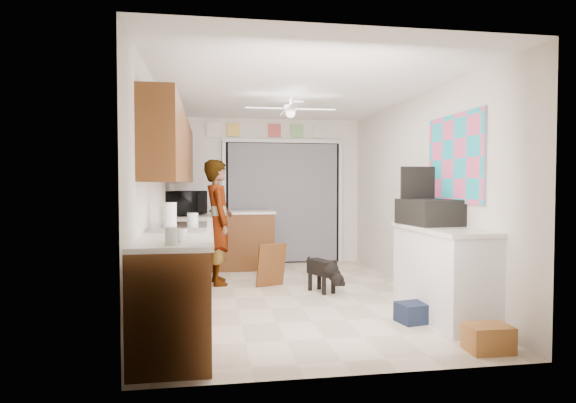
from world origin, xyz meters
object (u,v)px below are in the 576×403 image
cardboard_box (488,338)px  navy_crate (414,313)px  microwave (186,203)px  suitcase (429,212)px  cup (179,235)px  dog (322,274)px  paper_towel_roll (170,216)px  man (218,222)px

cardboard_box → navy_crate: 0.93m
microwave → suitcase: 3.34m
microwave → cup: bearing=-161.6°
cup → suitcase: bearing=23.4°
dog → suitcase: bearing=-73.6°
cup → paper_towel_roll: 0.94m
navy_crate → dog: (-0.61, 1.45, 0.13)m
cup → cardboard_box: (2.49, -0.15, -0.88)m
microwave → cup: 3.14m
navy_crate → dog: size_ratio=0.54×
cup → man: man is taller
suitcase → dog: (-0.93, 1.09, -0.85)m
dog → cup: bearing=-150.7°
cardboard_box → cup: bearing=176.7°
microwave → dog: bearing=-101.6°
paper_towel_roll → cup: bearing=-81.4°
navy_crate → dog: bearing=112.7°
microwave → dog: (1.73, -0.93, -0.88)m
microwave → cardboard_box: bearing=-125.0°
suitcase → navy_crate: size_ratio=2.01×
microwave → man: bearing=-99.7°
paper_towel_roll → man: (0.48, 1.99, -0.22)m
navy_crate → man: bearing=131.2°
microwave → paper_towel_roll: (-0.05, -2.21, -0.04)m
man → cardboard_box: bearing=-152.2°
cardboard_box → man: bearing=125.1°
cup → dog: size_ratio=0.22×
cup → navy_crate: size_ratio=0.40×
man → dog: bearing=-126.4°
navy_crate → suitcase: bearing=48.8°
dog → navy_crate: bearing=-91.4°
microwave → paper_towel_roll: microwave is taller
paper_towel_roll → navy_crate: (2.38, -0.18, -0.98)m
cup → suitcase: suitcase is taller
paper_towel_roll → suitcase: bearing=4.0°
cardboard_box → dog: bearing=110.1°
cup → suitcase: (2.56, 1.11, 0.09)m
paper_towel_roll → man: 2.06m
cardboard_box → man: size_ratio=0.21×
navy_crate → dog: dog is taller
cup → cardboard_box: 2.65m
cup → man: size_ratio=0.07×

